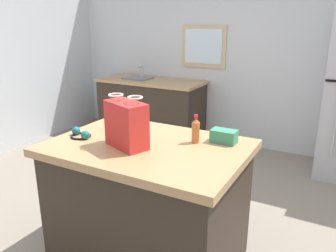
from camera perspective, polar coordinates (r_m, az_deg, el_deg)
The scene contains 8 objects.
ground at distance 3.13m, azimuth -0.32°, elevation -16.68°, with size 6.86×6.86×0.00m, color gray.
back_wall at distance 4.87m, azimuth 13.75°, elevation 11.21°, with size 5.72×0.13×2.53m.
kitchen_island at distance 2.56m, azimuth -3.32°, elevation -12.76°, with size 1.36×0.96×0.93m.
sink_counter at distance 5.18m, azimuth -2.87°, elevation 2.95°, with size 1.59×0.69×1.09m.
shopping_bag at distance 2.28m, azimuth -7.02°, elevation 0.27°, with size 0.34×0.26×0.36m.
small_box at distance 2.41m, azimuth 9.38°, elevation -1.71°, with size 0.18×0.11×0.09m, color #388E66.
bottle at distance 2.37m, azimuth 4.68°, elevation -0.75°, with size 0.06×0.06×0.20m.
ear_defenders at distance 2.58m, azimuth -14.48°, elevation -1.31°, with size 0.19×0.19×0.06m.
Camera 1 is at (1.26, -2.26, 1.75)m, focal length 36.23 mm.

